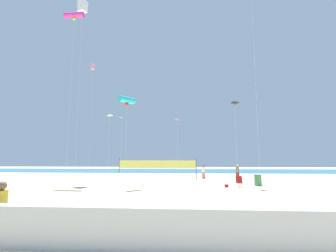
# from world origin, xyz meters

# --- Properties ---
(ground_plane) EXTENTS (120.00, 120.00, 0.00)m
(ground_plane) POSITION_xyz_m (0.00, 0.00, 0.00)
(ground_plane) COLOR beige
(ocean_band) EXTENTS (120.00, 20.00, 0.01)m
(ocean_band) POSITION_xyz_m (0.00, 35.17, 0.00)
(ocean_band) COLOR teal
(ocean_band) RESTS_ON ground
(boardwalk_ledge) EXTENTS (28.00, 0.44, 1.07)m
(boardwalk_ledge) POSITION_xyz_m (0.00, -11.00, 0.54)
(boardwalk_ledge) COLOR #B7B7BC
(boardwalk_ledge) RESTS_ON ground
(mother_figure) EXTENTS (0.37, 0.37, 1.63)m
(mother_figure) POSITION_xyz_m (-3.93, -10.16, 0.87)
(mother_figure) COLOR #99B28C
(mother_figure) RESTS_ON ground
(toddler_figure) EXTENTS (0.21, 0.21, 0.94)m
(toddler_figure) POSITION_xyz_m (-3.35, -10.03, 0.50)
(toddler_figure) COLOR navy
(toddler_figure) RESTS_ON ground
(beachgoer_white_shirt) EXTENTS (0.38, 0.38, 1.66)m
(beachgoer_white_shirt) POSITION_xyz_m (3.45, 13.51, 0.89)
(beachgoer_white_shirt) COLOR #EA7260
(beachgoer_white_shirt) RESTS_ON ground
(beachgoer_olive_shirt) EXTENTS (0.39, 0.39, 1.71)m
(beachgoer_olive_shirt) POSITION_xyz_m (7.50, 13.88, 0.91)
(beachgoer_olive_shirt) COLOR maroon
(beachgoer_olive_shirt) RESTS_ON ground
(folding_beach_chair) EXTENTS (0.52, 0.65, 0.89)m
(folding_beach_chair) POSITION_xyz_m (5.95, 4.60, 0.47)
(folding_beach_chair) COLOR red
(folding_beach_chair) RESTS_ON ground
(trash_barrel) EXTENTS (0.62, 0.62, 0.97)m
(trash_barrel) POSITION_xyz_m (7.75, 5.67, 0.48)
(trash_barrel) COLOR #3F7F4C
(trash_barrel) RESTS_ON ground
(volleyball_net) EXTENTS (8.87, 0.18, 2.40)m
(volleyball_net) POSITION_xyz_m (-1.87, 11.41, 1.64)
(volleyball_net) COLOR #4C4C51
(volleyball_net) RESTS_ON ground
(beach_handbag) EXTENTS (0.30, 0.15, 0.24)m
(beach_handbag) POSITION_xyz_m (4.82, 4.17, 0.12)
(beach_handbag) COLOR maroon
(beach_handbag) RESTS_ON ground
(kite_cyan_tube) EXTENTS (1.41, 1.58, 7.79)m
(kite_cyan_tube) POSITION_xyz_m (-3.68, 3.99, 7.48)
(kite_cyan_tube) COLOR silver
(kite_cyan_tube) RESTS_ON ground
(kite_green_diamond) EXTENTS (0.56, 0.55, 6.94)m
(kite_green_diamond) POSITION_xyz_m (-5.51, 9.21, 6.72)
(kite_green_diamond) COLOR silver
(kite_green_diamond) RESTS_ON ground
(kite_white_box) EXTENTS (1.20, 1.20, 21.74)m
(kite_white_box) POSITION_xyz_m (-11.17, 10.64, 20.99)
(kite_white_box) COLOR silver
(kite_white_box) RESTS_ON ground
(kite_pink_box) EXTENTS (0.73, 0.73, 16.91)m
(kite_pink_box) POSITION_xyz_m (-12.99, 19.16, 16.41)
(kite_pink_box) COLOR silver
(kite_pink_box) RESTS_ON ground
(kite_magenta_tube) EXTENTS (2.14, 0.67, 18.22)m
(kite_magenta_tube) POSITION_xyz_m (-10.58, 7.38, 17.86)
(kite_magenta_tube) COLOR silver
(kite_magenta_tube) RESTS_ON ground
(kite_black_diamond) EXTENTS (0.78, 0.79, 7.46)m
(kite_black_diamond) POSITION_xyz_m (5.85, 4.83, 7.25)
(kite_black_diamond) COLOR silver
(kite_black_diamond) RESTS_ON ground
(kite_lime_diamond) EXTENTS (0.73, 0.74, 8.05)m
(kite_lime_diamond) POSITION_xyz_m (-8.20, 13.30, 7.79)
(kite_lime_diamond) COLOR silver
(kite_lime_diamond) RESTS_ON ground
(kite_violet_diamond) EXTENTS (0.72, 0.72, 6.24)m
(kite_violet_diamond) POSITION_xyz_m (0.68, 6.47, 6.03)
(kite_violet_diamond) COLOR silver
(kite_violet_diamond) RESTS_ON ground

